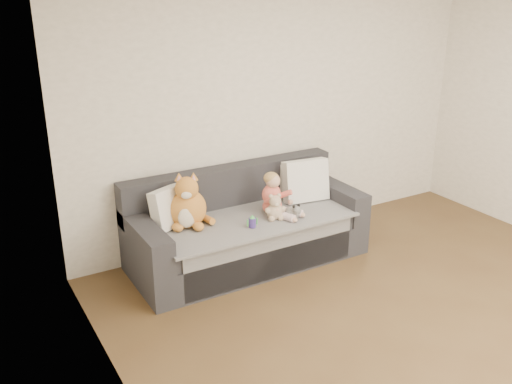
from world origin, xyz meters
The scene contains 10 objects.
room_shell centered at (0.00, 0.42, 1.30)m, with size 5.00×5.00×5.00m.
sofa centered at (-0.66, 2.06, 0.31)m, with size 2.20×0.94×0.85m.
cushion_left centered at (-1.37, 2.15, 0.65)m, with size 0.43×0.32×0.37m.
cushion_right_back centered at (0.04, 2.31, 0.65)m, with size 0.40×0.19×0.37m.
cushion_right_front centered at (0.02, 2.07, 0.68)m, with size 0.47×0.26×0.42m.
toddler centered at (-0.43, 1.92, 0.64)m, with size 0.31×0.41×0.41m.
plush_cat centered at (-1.24, 2.07, 0.66)m, with size 0.39×0.36×0.52m.
teddy_bear centered at (-0.50, 1.81, 0.57)m, with size 0.19×0.15×0.25m.
plush_cow centered at (-0.35, 1.74, 0.54)m, with size 0.13×0.19×0.16m.
sippy_cup centered at (-0.77, 1.76, 0.53)m, with size 0.11×0.07×0.12m.
Camera 1 is at (-3.04, -2.23, 2.54)m, focal length 40.00 mm.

